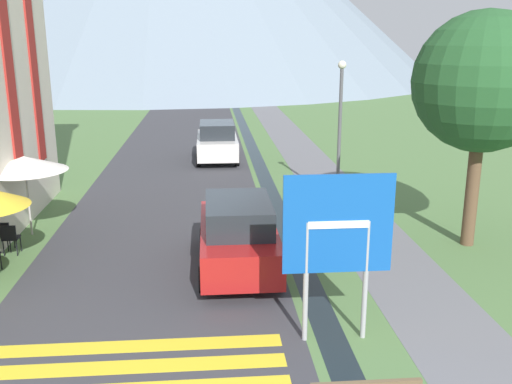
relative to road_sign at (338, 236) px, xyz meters
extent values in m
plane|color=#517542|center=(-1.25, 15.33, -2.11)|extent=(160.00, 160.00, 0.00)
cube|color=#38383D|center=(-3.75, 25.33, -2.10)|extent=(6.40, 60.00, 0.01)
cube|color=slate|center=(2.35, 25.33, -2.10)|extent=(2.20, 60.00, 0.01)
cube|color=black|center=(-0.05, 25.33, -2.11)|extent=(0.60, 60.00, 0.00)
cube|color=yellow|center=(-3.75, -0.67, -2.10)|extent=(5.44, 0.44, 0.01)
cube|color=yellow|center=(-3.75, 0.03, -2.10)|extent=(5.44, 0.44, 0.01)
cube|color=maroon|center=(-7.93, 7.33, 4.34)|extent=(0.06, 0.70, 9.67)
cube|color=maroon|center=(-7.93, 9.72, 4.34)|extent=(0.06, 0.70, 9.67)
cylinder|color=#9E9EA3|center=(-0.57, 0.02, -0.92)|extent=(0.10, 0.10, 2.38)
cylinder|color=#9E9EA3|center=(0.57, 0.02, -0.92)|extent=(0.10, 0.10, 2.38)
cube|color=#1451AD|center=(0.00, 0.00, 0.22)|extent=(2.05, 0.05, 1.87)
cube|color=white|center=(0.00, -0.03, 0.22)|extent=(1.13, 0.02, 0.14)
cube|color=#A31919|center=(-1.65, 3.67, -1.39)|extent=(1.84, 4.34, 0.84)
cube|color=#23282D|center=(-1.65, 3.46, -0.63)|extent=(1.57, 2.39, 0.68)
cylinder|color=black|center=(-2.53, 5.02, -1.81)|extent=(0.18, 0.60, 0.60)
cylinder|color=black|center=(-0.76, 5.02, -1.81)|extent=(0.18, 0.60, 0.60)
cylinder|color=black|center=(-2.53, 2.33, -1.81)|extent=(0.18, 0.60, 0.60)
cylinder|color=black|center=(-0.76, 2.33, -1.81)|extent=(0.18, 0.60, 0.60)
cube|color=silver|center=(-1.93, 16.81, -1.39)|extent=(1.84, 4.26, 0.84)
cube|color=#23282D|center=(-1.93, 16.60, -0.63)|extent=(1.56, 2.34, 0.68)
cylinder|color=black|center=(-2.81, 18.13, -1.81)|extent=(0.18, 0.60, 0.60)
cylinder|color=black|center=(-1.05, 18.13, -1.81)|extent=(0.18, 0.60, 0.60)
cylinder|color=black|center=(-2.81, 15.49, -1.81)|extent=(0.18, 0.60, 0.60)
cylinder|color=black|center=(-1.05, 15.49, -1.81)|extent=(0.18, 0.60, 0.60)
cylinder|color=black|center=(-7.57, 4.05, -1.88)|extent=(0.03, 0.03, 0.45)
cube|color=black|center=(-7.64, 5.14, -1.66)|extent=(0.40, 0.40, 0.04)
cube|color=black|center=(-7.64, 4.96, -1.46)|extent=(0.40, 0.04, 0.40)
cylinder|color=black|center=(-7.81, 5.31, -1.88)|extent=(0.03, 0.03, 0.45)
cylinder|color=black|center=(-7.47, 5.31, -1.88)|extent=(0.03, 0.03, 0.45)
cylinder|color=black|center=(-7.81, 4.97, -1.88)|extent=(0.03, 0.03, 0.45)
cylinder|color=black|center=(-7.47, 4.97, -1.88)|extent=(0.03, 0.03, 0.45)
cube|color=black|center=(-7.89, 5.40, -1.66)|extent=(0.40, 0.40, 0.04)
cube|color=black|center=(-7.89, 5.22, -1.46)|extent=(0.40, 0.04, 0.40)
cylinder|color=black|center=(-8.06, 5.57, -1.88)|extent=(0.03, 0.03, 0.45)
cylinder|color=black|center=(-7.72, 5.57, -1.88)|extent=(0.03, 0.03, 0.45)
cylinder|color=black|center=(-7.72, 5.23, -1.88)|extent=(0.03, 0.03, 0.45)
cylinder|color=#B7B2A8|center=(-7.58, 6.68, -0.99)|extent=(0.06, 0.06, 2.24)
cone|color=silver|center=(-7.58, 6.68, 0.03)|extent=(2.40, 2.40, 0.43)
cylinder|color=#515156|center=(2.20, 9.55, 0.20)|extent=(0.12, 0.12, 4.61)
sphere|color=silver|center=(2.20, 9.55, 2.62)|extent=(0.28, 0.28, 0.28)
cylinder|color=brown|center=(4.85, 4.82, -0.64)|extent=(0.36, 0.36, 2.93)
sphere|color=#235128|center=(4.85, 4.82, 2.39)|extent=(3.69, 3.69, 3.69)
camera|label=1|loc=(-2.33, -9.71, 3.52)|focal=40.00mm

